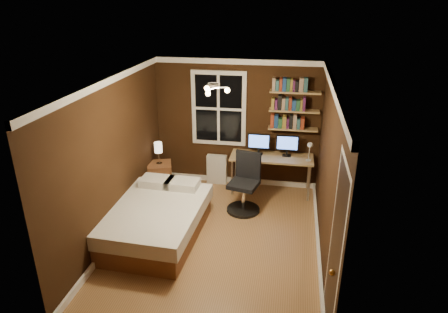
% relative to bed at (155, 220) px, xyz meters
% --- Properties ---
extents(floor, '(4.20, 4.20, 0.00)m').
position_rel_bed_xyz_m(floor, '(0.97, 0.07, -0.28)').
color(floor, brown).
rests_on(floor, ground).
extents(wall_back, '(3.20, 0.04, 2.50)m').
position_rel_bed_xyz_m(wall_back, '(0.97, 2.17, 0.97)').
color(wall_back, black).
rests_on(wall_back, ground).
extents(wall_left, '(0.04, 4.20, 2.50)m').
position_rel_bed_xyz_m(wall_left, '(-0.63, 0.07, 0.97)').
color(wall_left, black).
rests_on(wall_left, ground).
extents(wall_right, '(0.04, 4.20, 2.50)m').
position_rel_bed_xyz_m(wall_right, '(2.57, 0.07, 0.97)').
color(wall_right, black).
rests_on(wall_right, ground).
extents(ceiling, '(3.20, 4.20, 0.02)m').
position_rel_bed_xyz_m(ceiling, '(0.97, 0.07, 2.22)').
color(ceiling, white).
rests_on(ceiling, wall_back).
extents(window, '(1.06, 0.06, 1.46)m').
position_rel_bed_xyz_m(window, '(0.62, 2.14, 1.27)').
color(window, white).
rests_on(window, wall_back).
extents(door, '(0.03, 0.82, 2.05)m').
position_rel_bed_xyz_m(door, '(2.56, -1.48, 0.74)').
color(door, black).
rests_on(door, ground).
extents(door_knob, '(0.06, 0.06, 0.06)m').
position_rel_bed_xyz_m(door_knob, '(2.52, -1.78, 0.72)').
color(door_knob, gold).
rests_on(door_knob, door).
extents(ceiling_fixture, '(0.44, 0.44, 0.18)m').
position_rel_bed_xyz_m(ceiling_fixture, '(0.97, -0.03, 2.12)').
color(ceiling_fixture, beige).
rests_on(ceiling_fixture, ceiling).
extents(bookshelf_lower, '(0.92, 0.22, 0.03)m').
position_rel_bed_xyz_m(bookshelf_lower, '(2.05, 2.05, 0.97)').
color(bookshelf_lower, '#99754A').
rests_on(bookshelf_lower, wall_back).
extents(books_row_lower, '(0.54, 0.16, 0.23)m').
position_rel_bed_xyz_m(books_row_lower, '(2.05, 2.05, 1.10)').
color(books_row_lower, '#96331B').
rests_on(books_row_lower, bookshelf_lower).
extents(bookshelf_middle, '(0.92, 0.22, 0.03)m').
position_rel_bed_xyz_m(bookshelf_middle, '(2.05, 2.05, 1.32)').
color(bookshelf_middle, '#99754A').
rests_on(bookshelf_middle, wall_back).
extents(books_row_middle, '(0.60, 0.16, 0.23)m').
position_rel_bed_xyz_m(books_row_middle, '(2.05, 2.05, 1.45)').
color(books_row_middle, navy).
rests_on(books_row_middle, bookshelf_middle).
extents(bookshelf_upper, '(0.92, 0.22, 0.03)m').
position_rel_bed_xyz_m(bookshelf_upper, '(2.05, 2.05, 1.67)').
color(bookshelf_upper, '#99754A').
rests_on(bookshelf_upper, wall_back).
extents(books_row_upper, '(0.60, 0.16, 0.23)m').
position_rel_bed_xyz_m(books_row_upper, '(2.05, 2.05, 1.80)').
color(books_row_upper, '#245633').
rests_on(books_row_upper, bookshelf_upper).
extents(bed, '(1.49, 2.01, 0.66)m').
position_rel_bed_xyz_m(bed, '(0.00, 0.00, 0.00)').
color(bed, brown).
rests_on(bed, ground).
extents(nightstand, '(0.57, 0.57, 0.56)m').
position_rel_bed_xyz_m(nightstand, '(-0.44, 1.55, -0.00)').
color(nightstand, brown).
rests_on(nightstand, ground).
extents(bedside_lamp, '(0.15, 0.15, 0.44)m').
position_rel_bed_xyz_m(bedside_lamp, '(-0.44, 1.55, 0.50)').
color(bedside_lamp, white).
rests_on(bedside_lamp, nightstand).
extents(radiator, '(0.40, 0.14, 0.60)m').
position_rel_bed_xyz_m(radiator, '(0.59, 2.06, 0.02)').
color(radiator, silver).
rests_on(radiator, ground).
extents(desk, '(1.56, 0.58, 0.74)m').
position_rel_bed_xyz_m(desk, '(1.69, 1.86, 0.40)').
color(desk, '#99754A').
rests_on(desk, ground).
extents(monitor_left, '(0.42, 0.12, 0.41)m').
position_rel_bed_xyz_m(monitor_left, '(1.43, 1.94, 0.66)').
color(monitor_left, black).
rests_on(monitor_left, desk).
extents(monitor_right, '(0.42, 0.12, 0.41)m').
position_rel_bed_xyz_m(monitor_right, '(1.97, 1.94, 0.66)').
color(monitor_right, black).
rests_on(monitor_right, desk).
extents(desk_lamp, '(0.14, 0.32, 0.44)m').
position_rel_bed_xyz_m(desk_lamp, '(2.37, 1.68, 0.68)').
color(desk_lamp, silver).
rests_on(desk_lamp, desk).
extents(office_chair, '(0.59, 0.59, 1.06)m').
position_rel_bed_xyz_m(office_chair, '(1.28, 1.07, 0.13)').
color(office_chair, black).
rests_on(office_chair, ground).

